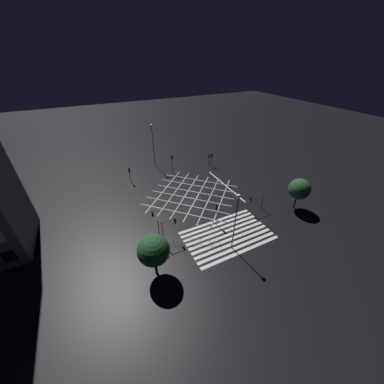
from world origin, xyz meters
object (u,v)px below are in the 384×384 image
object	(u,v)px
traffic_light_median_south	(217,210)
street_lamp_east	(152,136)
traffic_light_sw_cross	(155,221)
traffic_light_ne_cross	(212,157)
traffic_light_ne_main	(209,158)
street_tree_far	(299,189)
traffic_light_nw_cross	(130,172)
street_lamp_west	(236,213)
street_tree_near	(154,250)
traffic_light_median_north	(172,161)
traffic_light_sw_main	(170,225)
traffic_light_se_main	(256,199)

from	to	relation	value
traffic_light_median_south	street_lamp_east	distance (m)	25.23
traffic_light_median_south	traffic_light_sw_cross	bearing A→B (deg)	83.04
traffic_light_ne_cross	traffic_light_ne_main	bearing A→B (deg)	-83.24
traffic_light_sw_cross	street_tree_far	distance (m)	24.78
traffic_light_nw_cross	traffic_light_ne_cross	bearing A→B (deg)	88.15
street_lamp_west	street_tree_near	bearing A→B (deg)	176.13
traffic_light_sw_cross	street_tree_far	bearing A→B (deg)	-98.43
traffic_light_ne_cross	traffic_light_median_south	bearing A→B (deg)	-28.59
traffic_light_median_north	traffic_light_ne_cross	xyz separation A→B (m)	(10.08, -0.42, -0.90)
traffic_light_sw_main	street_tree_near	world-z (taller)	street_tree_near
traffic_light_sw_main	street_tree_far	bearing A→B (deg)	-5.80
traffic_light_sw_main	traffic_light_median_north	distance (m)	21.08
traffic_light_ne_main	street_tree_near	size ratio (longest dim) A/B	0.53
traffic_light_sw_main	street_lamp_west	world-z (taller)	street_lamp_west
traffic_light_sw_main	traffic_light_sw_cross	world-z (taller)	traffic_light_sw_cross
traffic_light_se_main	street_lamp_east	size ratio (longest dim) A/B	0.34
traffic_light_median_south	street_tree_near	bearing A→B (deg)	111.58
traffic_light_ne_main	traffic_light_median_south	bearing A→B (deg)	63.24
traffic_light_median_north	traffic_light_ne_main	size ratio (longest dim) A/B	1.41
traffic_light_median_north	street_lamp_east	distance (m)	7.30
traffic_light_median_north	street_tree_near	xyz separation A→B (m)	(-11.84, -23.89, 0.95)
traffic_light_sw_cross	street_tree_near	bearing A→B (deg)	160.58
traffic_light_se_main	street_lamp_west	distance (m)	10.73
traffic_light_sw_main	street_tree_far	distance (m)	23.00
traffic_light_se_main	street_tree_far	bearing A→B (deg)	160.57
street_lamp_east	street_tree_far	bearing A→B (deg)	-57.75
street_tree_near	street_tree_far	distance (m)	26.62
traffic_light_sw_main	traffic_light_median_south	bearing A→B (deg)	1.00
traffic_light_median_north	traffic_light_se_main	size ratio (longest dim) A/B	1.30
traffic_light_median_north	traffic_light_sw_cross	bearing A→B (deg)	-28.40
traffic_light_ne_cross	traffic_light_nw_cross	distance (m)	19.66
traffic_light_se_main	traffic_light_sw_cross	distance (m)	17.48
traffic_light_median_north	traffic_light_ne_cross	bearing A→B (deg)	87.62
traffic_light_ne_cross	street_tree_near	world-z (taller)	street_tree_near
traffic_light_ne_main	street_lamp_west	xyz separation A→B (m)	(-10.12, -24.12, 4.08)
traffic_light_nw_cross	street_tree_near	bearing A→B (deg)	-5.36
traffic_light_ne_cross	traffic_light_ne_main	distance (m)	0.82
street_lamp_west	traffic_light_ne_main	bearing A→B (deg)	67.25
traffic_light_sw_main	traffic_light_ne_cross	xyz separation A→B (m)	(18.24, 19.02, -0.67)
street_tree_far	street_tree_near	bearing A→B (deg)	-175.40
traffic_light_sw_main	traffic_light_median_north	size ratio (longest dim) A/B	0.90
traffic_light_se_main	traffic_light_sw_cross	bearing A→B (deg)	-3.74
traffic_light_median_north	street_tree_far	distance (m)	26.27
traffic_light_median_north	traffic_light_sw_cross	world-z (taller)	traffic_light_median_north
traffic_light_ne_cross	street_tree_near	xyz separation A→B (m)	(-21.91, -23.48, 1.85)
traffic_light_sw_main	traffic_light_median_south	xyz separation A→B (m)	(7.95, 0.14, -0.18)
traffic_light_nw_cross	traffic_light_ne_main	distance (m)	18.85
traffic_light_ne_cross	street_lamp_west	xyz separation A→B (m)	(-10.93, -24.22, 4.06)
traffic_light_sw_cross	street_tree_near	distance (m)	6.18
traffic_light_sw_cross	street_lamp_west	size ratio (longest dim) A/B	0.49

